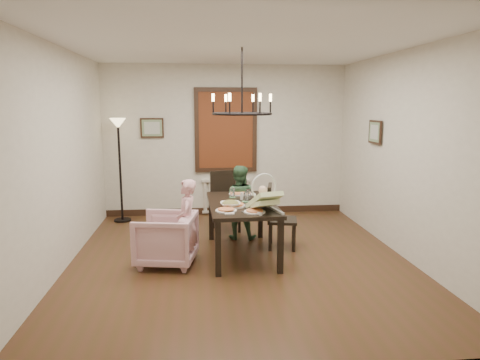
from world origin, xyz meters
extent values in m
cube|color=#4D2D1A|center=(0.00, 0.00, 0.00)|extent=(4.50, 5.00, 0.01)
cube|color=white|center=(0.00, 0.00, 2.80)|extent=(4.50, 5.00, 0.01)
cube|color=beige|center=(0.00, 2.50, 1.40)|extent=(4.50, 0.01, 2.80)
cube|color=beige|center=(-2.25, 0.00, 1.40)|extent=(0.01, 5.00, 2.80)
cube|color=beige|center=(2.25, 0.00, 1.40)|extent=(0.01, 5.00, 2.80)
cube|color=black|center=(0.05, 0.19, 0.72)|extent=(0.92, 1.60, 0.05)
cube|color=black|center=(-0.32, -0.55, 0.35)|extent=(0.07, 0.07, 0.69)
cube|color=black|center=(-0.35, 0.91, 0.35)|extent=(0.07, 0.07, 0.69)
cube|color=black|center=(0.45, -0.54, 0.35)|extent=(0.07, 0.07, 0.69)
cube|color=black|center=(0.42, 0.93, 0.35)|extent=(0.07, 0.07, 0.69)
imported|color=#CF9EA5|center=(-0.97, -0.06, 0.34)|extent=(0.87, 0.85, 0.68)
imported|color=#E4A1A7|center=(-0.70, -0.06, 0.47)|extent=(0.24, 0.35, 0.93)
imported|color=#39603D|center=(0.09, 0.94, 0.48)|extent=(0.54, 0.46, 0.95)
imported|color=white|center=(-0.12, -0.05, 0.78)|extent=(0.32, 0.32, 0.08)
cylinder|color=tan|center=(-0.07, -0.03, 0.76)|extent=(0.28, 0.28, 0.04)
cylinder|color=silver|center=(0.11, 0.19, 0.81)|extent=(0.07, 0.07, 0.14)
cube|color=#622B13|center=(0.00, 2.46, 1.60)|extent=(1.00, 0.03, 1.40)
cube|color=black|center=(-1.35, 2.47, 1.65)|extent=(0.42, 0.03, 0.36)
cube|color=black|center=(2.21, 0.90, 1.65)|extent=(0.03, 0.42, 0.36)
torus|color=black|center=(0.05, 0.19, 1.95)|extent=(0.80, 0.80, 0.04)
camera|label=1|loc=(-0.57, -5.50, 2.07)|focal=32.00mm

